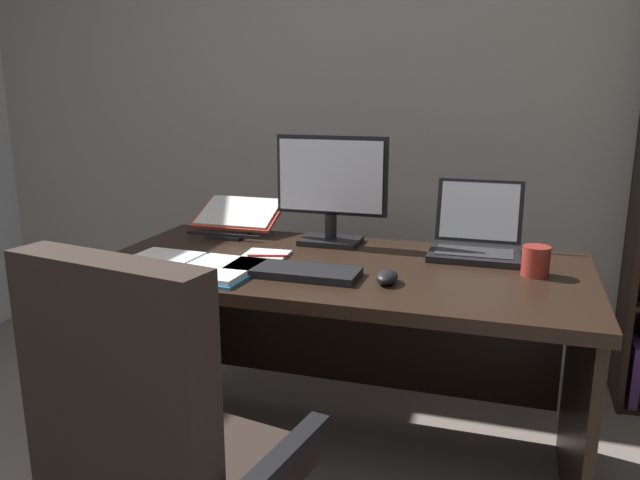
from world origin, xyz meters
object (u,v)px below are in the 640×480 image
object	(u,v)px
computer_mouse	(387,277)
notepad	(263,258)
keyboard	(293,271)
open_binder	(187,266)
laptop	(476,239)
pen	(268,256)
coffee_mug	(536,261)
monitor	(331,191)
reading_stand_with_book	(237,216)
desk	(345,314)
office_chair	(162,480)

from	to	relation	value
computer_mouse	notepad	distance (m)	0.48
keyboard	open_binder	distance (m)	0.35
laptop	keyboard	distance (m)	0.69
computer_mouse	pen	bearing A→B (deg)	162.42
laptop	open_binder	bearing A→B (deg)	-151.07
notepad	coffee_mug	bearing A→B (deg)	5.12
monitor	open_binder	size ratio (longest dim) A/B	0.88
keyboard	open_binder	xyz separation A→B (m)	(-0.34, -0.05, -0.00)
reading_stand_with_book	coffee_mug	distance (m)	1.17
notepad	laptop	bearing A→B (deg)	23.02
coffee_mug	desk	bearing A→B (deg)	178.04
open_binder	coffee_mug	size ratio (longest dim) A/B	5.08
monitor	coffee_mug	bearing A→B (deg)	-15.99
open_binder	laptop	bearing A→B (deg)	32.27
keyboard	notepad	bearing A→B (deg)	138.91
laptop	reading_stand_with_book	bearing A→B (deg)	176.34
keyboard	notepad	size ratio (longest dim) A/B	2.00
monitor	notepad	size ratio (longest dim) A/B	2.00
reading_stand_with_book	keyboard	bearing A→B (deg)	-49.92
office_chair	monitor	distance (m)	1.20
notepad	pen	xyz separation A→B (m)	(0.02, 0.00, 0.01)
computer_mouse	notepad	xyz separation A→B (m)	(-0.46, 0.14, -0.02)
monitor	computer_mouse	size ratio (longest dim) A/B	4.04
open_binder	pen	world-z (taller)	open_binder
laptop	desk	bearing A→B (deg)	-155.44
desk	coffee_mug	xyz separation A→B (m)	(0.62, -0.02, 0.25)
computer_mouse	notepad	bearing A→B (deg)	163.14
desk	reading_stand_with_book	bearing A→B (deg)	154.19
keyboard	office_chair	bearing A→B (deg)	-98.96
monitor	coffee_mug	distance (m)	0.77
monitor	open_binder	distance (m)	0.62
office_chair	laptop	size ratio (longest dim) A/B	3.24
laptop	keyboard	bearing A→B (deg)	-140.79
office_chair	computer_mouse	world-z (taller)	office_chair
desk	computer_mouse	size ratio (longest dim) A/B	15.54
reading_stand_with_book	coffee_mug	size ratio (longest dim) A/B	3.62
desk	computer_mouse	bearing A→B (deg)	-51.37
office_chair	computer_mouse	bearing A→B (deg)	68.19
office_chair	open_binder	distance (m)	0.72
coffee_mug	office_chair	bearing A→B (deg)	-133.83
notepad	pen	bearing A→B (deg)	0.00
desk	pen	xyz separation A→B (m)	(-0.25, -0.10, 0.22)
keyboard	reading_stand_with_book	size ratio (longest dim) A/B	1.24
coffee_mug	notepad	bearing A→B (deg)	-174.88
desk	coffee_mug	world-z (taller)	coffee_mug
office_chair	notepad	distance (m)	0.85
monitor	desk	bearing A→B (deg)	-59.86
keyboard	computer_mouse	xyz separation A→B (m)	(0.30, 0.00, 0.01)
open_binder	coffee_mug	world-z (taller)	coffee_mug
notepad	desk	bearing A→B (deg)	20.53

